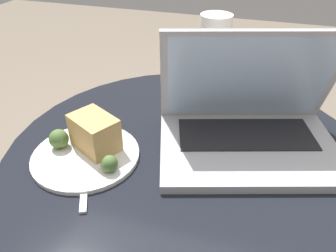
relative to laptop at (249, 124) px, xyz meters
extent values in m
cylinder|color=#9E9EA3|center=(-0.11, -0.06, -0.33)|extent=(0.08, 0.08, 0.52)
cylinder|color=black|center=(-0.11, -0.06, -0.06)|extent=(0.75, 0.75, 0.02)
cube|color=#B2B2B7|center=(0.01, -0.03, -0.04)|extent=(0.41, 0.34, 0.02)
cube|color=black|center=(0.00, 0.01, -0.03)|extent=(0.30, 0.19, 0.00)
cube|color=#B2B2B7|center=(-0.02, 0.05, 0.08)|extent=(0.37, 0.19, 0.23)
cube|color=silver|center=(-0.01, 0.05, 0.08)|extent=(0.34, 0.17, 0.20)
cylinder|color=brown|center=(-0.11, 0.17, 0.04)|extent=(0.07, 0.07, 0.19)
cylinder|color=white|center=(-0.11, 0.17, 0.15)|extent=(0.07, 0.07, 0.03)
cylinder|color=white|center=(-0.30, -0.14, -0.05)|extent=(0.21, 0.21, 0.01)
cube|color=tan|center=(-0.29, -0.11, -0.01)|extent=(0.11, 0.10, 0.07)
sphere|color=#4C6B33|center=(-0.36, -0.14, -0.02)|extent=(0.04, 0.04, 0.04)
sphere|color=#4C6B33|center=(-0.23, -0.17, -0.02)|extent=(0.03, 0.03, 0.03)
cube|color=silver|center=(-0.26, -0.22, -0.05)|extent=(0.07, 0.12, 0.00)
cube|color=silver|center=(-0.30, -0.14, -0.05)|extent=(0.05, 0.06, 0.00)
camera|label=1|loc=(0.01, -0.58, 0.37)|focal=35.00mm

